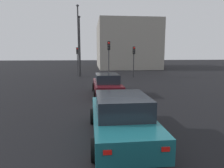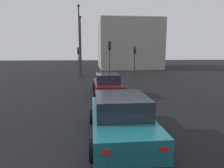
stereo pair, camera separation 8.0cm
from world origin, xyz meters
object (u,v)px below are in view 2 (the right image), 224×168
at_px(car_teal_second, 120,117).
at_px(traffic_light_near_right, 135,55).
at_px(street_lamp_kerbside, 79,36).
at_px(traffic_light_near_left, 78,55).
at_px(street_lamp_far, 81,41).
at_px(traffic_light_far_left, 110,53).
at_px(car_maroon_lead, 107,85).

xyz_separation_m(car_teal_second, traffic_light_near_right, (17.45, -4.25, 1.94)).
bearing_deg(street_lamp_kerbside, traffic_light_near_right, -99.44).
xyz_separation_m(traffic_light_near_left, street_lamp_kerbside, (-3.52, -0.39, 2.31)).
xyz_separation_m(traffic_light_near_left, traffic_light_near_right, (-4.63, -7.06, 0.00)).
height_order(car_teal_second, street_lamp_far, street_lamp_far).
xyz_separation_m(traffic_light_near_right, traffic_light_far_left, (-2.78, 3.31, 0.30)).
relative_size(traffic_light_near_left, street_lamp_kerbside, 0.43).
relative_size(traffic_light_near_right, street_lamp_far, 0.50).
bearing_deg(street_lamp_far, traffic_light_far_left, -142.57).
bearing_deg(car_teal_second, street_lamp_kerbside, 7.22).
relative_size(traffic_light_near_right, traffic_light_far_left, 0.89).
height_order(traffic_light_near_right, street_lamp_far, street_lamp_far).
relative_size(car_teal_second, traffic_light_near_left, 1.29).
bearing_deg(traffic_light_near_left, traffic_light_near_right, 49.04).
height_order(traffic_light_far_left, street_lamp_far, street_lamp_far).
bearing_deg(street_lamp_far, traffic_light_near_right, -102.34).
distance_m(traffic_light_near_right, traffic_light_far_left, 4.34).
xyz_separation_m(car_teal_second, traffic_light_far_left, (14.67, -0.93, 2.24)).
bearing_deg(traffic_light_near_right, traffic_light_far_left, -55.09).
distance_m(car_teal_second, traffic_light_far_left, 14.87).
bearing_deg(car_teal_second, traffic_light_near_right, -13.92).
height_order(car_maroon_lead, traffic_light_far_left, traffic_light_far_left).
xyz_separation_m(traffic_light_far_left, street_lamp_far, (4.21, 3.23, 1.37)).
bearing_deg(street_lamp_kerbside, car_maroon_lead, -167.24).
relative_size(car_maroon_lead, traffic_light_near_right, 1.30).
xyz_separation_m(car_teal_second, street_lamp_kerbside, (18.56, 2.43, 4.25)).
height_order(car_maroon_lead, street_lamp_kerbside, street_lamp_kerbside).
bearing_deg(traffic_light_far_left, car_maroon_lead, -8.59).
distance_m(car_maroon_lead, traffic_light_near_right, 11.12).
height_order(car_maroon_lead, car_teal_second, car_teal_second).
xyz_separation_m(car_teal_second, traffic_light_near_left, (22.08, 2.82, 1.94)).
bearing_deg(traffic_light_far_left, car_teal_second, -5.88).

